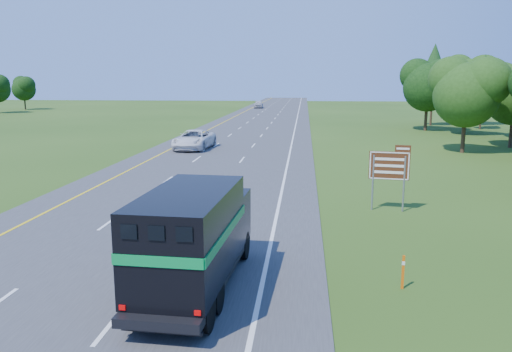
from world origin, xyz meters
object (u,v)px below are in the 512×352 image
(exit_sign, at_px, (390,168))
(horse_truck, at_px, (195,236))
(white_suv, at_px, (194,139))
(far_car, at_px, (258,104))

(exit_sign, bearing_deg, horse_truck, -116.69)
(white_suv, xyz_separation_m, far_car, (-0.59, 71.19, -0.00))
(white_suv, height_order, far_car, white_suv)
(horse_truck, relative_size, exit_sign, 2.23)
(far_car, xyz_separation_m, exit_sign, (14.76, -92.09, 1.19))
(white_suv, bearing_deg, horse_truck, -73.31)
(far_car, distance_m, exit_sign, 93.27)
(white_suv, height_order, exit_sign, exit_sign)
(white_suv, distance_m, exit_sign, 25.27)
(white_suv, xyz_separation_m, exit_sign, (14.17, -20.89, 1.19))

